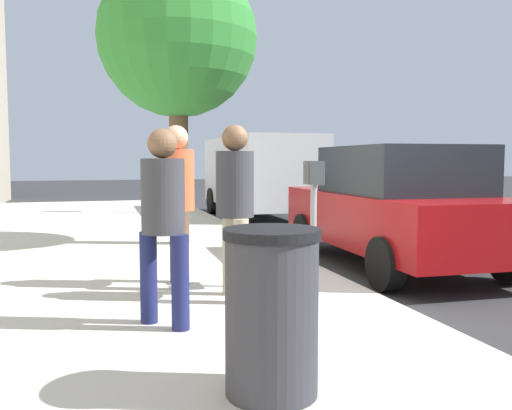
% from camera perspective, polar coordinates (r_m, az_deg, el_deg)
% --- Properties ---
extents(ground_plane, '(80.00, 80.00, 0.00)m').
position_cam_1_polar(ground_plane, '(6.82, 9.20, -8.69)').
color(ground_plane, '#2B2B2D').
rests_on(ground_plane, ground).
extents(sidewalk_slab, '(28.00, 6.00, 0.15)m').
position_cam_1_polar(sidewalk_slab, '(6.17, -17.25, -9.54)').
color(sidewalk_slab, '#B7B2A8').
rests_on(sidewalk_slab, ground_plane).
extents(parking_meter, '(0.36, 0.12, 1.41)m').
position_cam_1_polar(parking_meter, '(6.06, 6.01, 0.85)').
color(parking_meter, gray).
rests_on(parking_meter, sidewalk_slab).
extents(pedestrian_at_meter, '(0.53, 0.39, 1.77)m').
position_cam_1_polar(pedestrian_at_meter, '(5.56, -2.20, 0.84)').
color(pedestrian_at_meter, tan).
rests_on(pedestrian_at_meter, sidewalk_slab).
extents(pedestrian_bystander, '(0.43, 0.38, 1.68)m').
position_cam_1_polar(pedestrian_bystander, '(4.69, -9.62, -0.78)').
color(pedestrian_bystander, '#191E4C').
rests_on(pedestrian_bystander, sidewalk_slab).
extents(parking_officer, '(0.54, 0.39, 1.80)m').
position_cam_1_polar(parking_officer, '(6.19, -8.23, 1.41)').
color(parking_officer, '#191E4C').
rests_on(parking_officer, sidewalk_slab).
extents(parked_sedan_near, '(4.45, 2.07, 1.77)m').
position_cam_1_polar(parked_sedan_near, '(8.31, 14.28, -0.12)').
color(parked_sedan_near, maroon).
rests_on(parked_sedan_near, ground_plane).
extents(parked_van_far, '(5.21, 2.14, 2.18)m').
position_cam_1_polar(parked_van_far, '(14.78, 0.36, 3.44)').
color(parked_van_far, silver).
rests_on(parked_van_far, ground_plane).
extents(street_tree, '(2.64, 2.64, 4.78)m').
position_cam_1_polar(street_tree, '(9.61, -8.14, 16.69)').
color(street_tree, brown).
rests_on(street_tree, sidewalk_slab).
extents(traffic_signal, '(0.24, 0.44, 3.60)m').
position_cam_1_polar(traffic_signal, '(15.08, -7.52, 8.44)').
color(traffic_signal, black).
rests_on(traffic_signal, sidewalk_slab).
extents(trash_bin, '(0.59, 0.59, 1.01)m').
position_cam_1_polar(trash_bin, '(3.36, 1.63, -10.99)').
color(trash_bin, '#2D2D33').
rests_on(trash_bin, sidewalk_slab).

